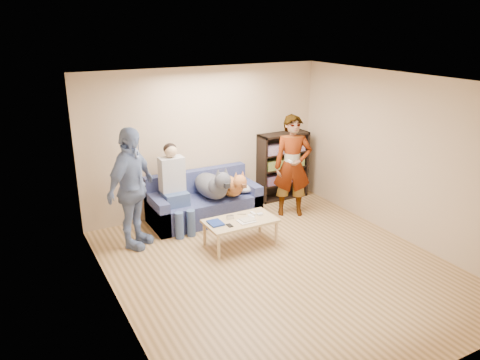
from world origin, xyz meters
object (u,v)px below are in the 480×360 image
person_seated (174,184)px  bookshelf (283,164)px  sofa (203,204)px  person_standing_left (132,189)px  dog_gray (213,185)px  notebook_blue (216,223)px  coffee_table (240,223)px  person_standing_right (292,166)px  camera_silver (230,217)px  dog_tan (230,185)px

person_seated → bookshelf: (2.36, 0.36, -0.09)m
bookshelf → sofa: bearing=-172.6°
person_standing_left → dog_gray: bearing=-29.9°
notebook_blue → coffee_table: size_ratio=0.24×
person_standing_right → sofa: bearing=-173.5°
bookshelf → person_seated: bearing=-171.3°
sofa → bookshelf: bearing=7.4°
person_standing_left → person_seated: size_ratio=1.28×
notebook_blue → dog_gray: size_ratio=0.21×
dog_gray → bookshelf: 1.74m
camera_silver → dog_gray: dog_gray is taller
person_seated → camera_silver: bearing=-60.9°
coffee_table → sofa: bearing=94.3°
person_standing_right → person_standing_left: 2.85m
dog_gray → notebook_blue: bearing=-113.0°
sofa → person_seated: person_seated is taller
person_standing_left → dog_tan: bearing=-32.9°
dog_tan → dog_gray: bearing=173.9°
sofa → dog_gray: (0.11, -0.17, 0.38)m
person_seated → dog_gray: bearing=-3.4°
person_seated → bookshelf: size_ratio=1.13×
person_standing_left → sofa: 1.58m
dog_tan → bookshelf: 1.44m
notebook_blue → camera_silver: (0.28, 0.07, 0.01)m
notebook_blue → person_seated: size_ratio=0.18×
dog_tan → bookshelf: bearing=17.6°
person_standing_right → bookshelf: size_ratio=1.39×
person_standing_right → camera_silver: size_ratio=16.47×
camera_silver → coffee_table: 0.18m
sofa → dog_tan: bearing=-25.2°
person_standing_left → bookshelf: (3.16, 0.69, -0.26)m
bookshelf → dog_gray: bearing=-166.6°
camera_silver → person_standing_left: bearing=154.6°
notebook_blue → person_seated: bearing=103.8°
person_standing_left → notebook_blue: 1.36m
person_seated → dog_gray: size_ratio=1.16×
person_standing_right → camera_silver: 1.67m
sofa → dog_tan: size_ratio=1.65×
coffee_table → bookshelf: 2.26m
camera_silver → dog_tan: 1.01m
person_seated → dog_tan: 1.01m
person_standing_right → coffee_table: (-1.39, -0.65, -0.53)m
person_standing_right → notebook_blue: person_standing_right is taller
person_standing_left → notebook_blue: person_standing_left is taller
person_standing_left → dog_tan: person_standing_left is taller
person_standing_right → dog_tan: size_ratio=1.58×
person_standing_left → coffee_table: bearing=-68.3°
notebook_blue → camera_silver: 0.29m
person_seated → dog_tan: size_ratio=1.28×
camera_silver → person_seated: 1.15m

